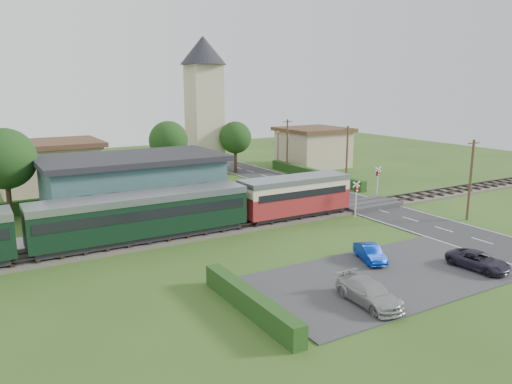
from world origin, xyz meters
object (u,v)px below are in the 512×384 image
train (99,221)px  crossing_signal_near (356,194)px  house_west (50,166)px  equipment_hut (50,221)px  station_building (133,184)px  car_park_blue (370,253)px  car_park_dark (478,261)px  crossing_signal_far (378,177)px  church_tower (204,94)px  house_east (313,147)px  pedestrian_near (229,204)px  car_on_road (290,177)px  pedestrian_far (103,218)px  car_park_silver (369,292)px

train → crossing_signal_near: train is taller
house_west → crossing_signal_near: house_west is taller
house_west → equipment_hut: bearing=-98.6°
station_building → house_west: (-5.00, 14.01, 0.10)m
car_park_blue → car_park_dark: 6.72m
car_park_dark → station_building: bearing=115.4°
crossing_signal_far → car_park_blue: size_ratio=0.99×
church_tower → train: bearing=-127.9°
house_east → crossing_signal_near: 27.95m
house_east → car_park_blue: 39.28m
train → pedestrian_near: train is taller
station_building → house_west: house_west is taller
crossing_signal_far → car_on_road: crossing_signal_far is taller
equipment_hut → car_park_blue: bearing=-39.9°
crossing_signal_near → crossing_signal_far: same height
house_east → crossing_signal_far: bearing=-108.1°
church_tower → pedestrian_near: size_ratio=8.94×
equipment_hut → train: (2.75, -3.20, 0.43)m
house_east → car_park_dark: 41.20m
church_tower → pedestrian_near: bearing=-110.1°
car_park_dark → house_east: bearing=63.3°
car_park_dark → equipment_hut: bearing=134.8°
house_east → pedestrian_far: house_east is taller
car_park_blue → crossing_signal_near: bearing=73.7°
station_building → crossing_signal_far: size_ratio=4.88×
station_building → crossing_signal_near: bearing=-34.8°
house_east → station_building: bearing=-156.6°
church_tower → house_west: (-20.00, -3.00, -7.43)m
equipment_hut → crossing_signal_far: bearing=-1.5°
equipment_hut → station_building: (8.00, 5.79, 0.95)m
train → crossing_signal_far: train is taller
equipment_hut → church_tower: bearing=44.7°
house_west → car_park_silver: bearing=-75.8°
equipment_hut → house_east: (38.00, 18.80, 1.05)m
house_west → pedestrian_near: bearing=-61.1°
house_east → car_park_dark: (-15.50, -38.11, -2.17)m
train → crossing_signal_far: (28.85, 2.39, -0.04)m
equipment_hut → church_tower: (23.00, 22.80, 8.48)m
equipment_hut → crossing_signal_far: 31.61m
car_park_blue → station_building: bearing=135.6°
car_park_silver → pedestrian_far: 21.93m
pedestrian_far → car_on_road: bearing=-50.9°
car_park_silver → car_park_dark: bearing=5.1°
crossing_signal_far → pedestrian_near: (-17.24, 0.03, -0.71)m
crossing_signal_far → pedestrian_far: 27.75m
equipment_hut → house_west: (3.00, 19.80, 1.04)m
crossing_signal_near → car_park_blue: (-6.79, -9.09, -1.51)m
crossing_signal_near → car_on_road: bearing=75.6°
station_building → car_park_dark: 29.07m
car_park_dark → crossing_signal_far: bearing=59.3°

